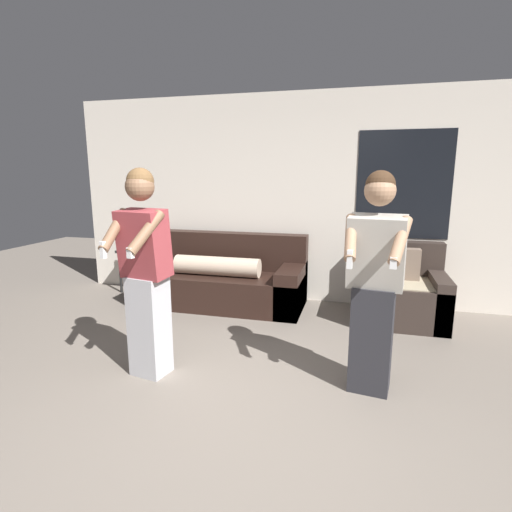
{
  "coord_description": "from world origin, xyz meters",
  "views": [
    {
      "loc": [
        0.73,
        -2.06,
        1.68
      ],
      "look_at": [
        -0.04,
        0.88,
        1.05
      ],
      "focal_mm": 28.0,
      "sensor_mm": 36.0,
      "label": 1
    }
  ],
  "objects_px": {
    "side_table": "(135,257)",
    "person_right": "(375,283)",
    "armchair": "(401,293)",
    "person_left": "(145,272)",
    "couch": "(222,280)"
  },
  "relations": [
    {
      "from": "person_left",
      "to": "person_right",
      "type": "relative_size",
      "value": 1.01
    },
    {
      "from": "couch",
      "to": "person_left",
      "type": "distance_m",
      "value": 2.03
    },
    {
      "from": "armchair",
      "to": "couch",
      "type": "bearing_deg",
      "value": 179.52
    },
    {
      "from": "armchair",
      "to": "person_left",
      "type": "bearing_deg",
      "value": -138.54
    },
    {
      "from": "armchair",
      "to": "side_table",
      "type": "distance_m",
      "value": 3.64
    },
    {
      "from": "couch",
      "to": "armchair",
      "type": "height_order",
      "value": "couch"
    },
    {
      "from": "person_left",
      "to": "person_right",
      "type": "height_order",
      "value": "person_left"
    },
    {
      "from": "person_left",
      "to": "armchair",
      "type": "bearing_deg",
      "value": 41.46
    },
    {
      "from": "side_table",
      "to": "armchair",
      "type": "bearing_deg",
      "value": -4.0
    },
    {
      "from": "couch",
      "to": "armchair",
      "type": "relative_size",
      "value": 2.25
    },
    {
      "from": "couch",
      "to": "person_left",
      "type": "xyz_separation_m",
      "value": [
        0.04,
        -1.95,
        0.58
      ]
    },
    {
      "from": "armchair",
      "to": "person_left",
      "type": "height_order",
      "value": "person_left"
    },
    {
      "from": "side_table",
      "to": "person_right",
      "type": "height_order",
      "value": "person_right"
    },
    {
      "from": "armchair",
      "to": "person_left",
      "type": "relative_size",
      "value": 0.55
    },
    {
      "from": "couch",
      "to": "person_right",
      "type": "height_order",
      "value": "person_right"
    }
  ]
}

